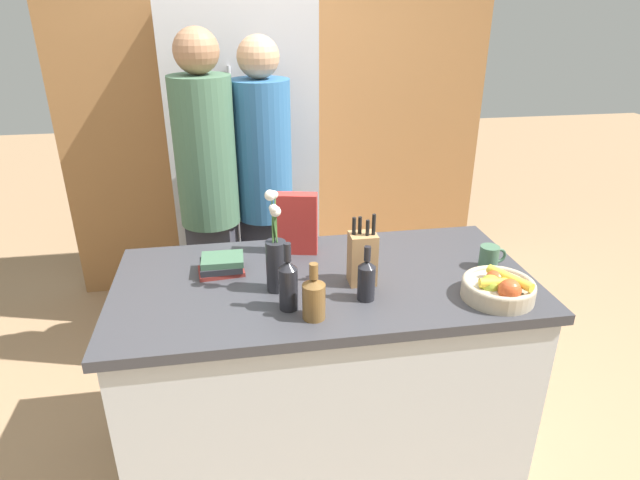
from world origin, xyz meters
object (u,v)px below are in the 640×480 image
at_px(fruit_bowl, 498,287).
at_px(cereal_box, 297,224).
at_px(book_stack, 222,265).
at_px(refrigerator, 245,166).
at_px(coffee_mug, 490,257).
at_px(knife_block, 362,258).
at_px(person_in_blue, 264,187).
at_px(person_at_sink, 209,191).
at_px(bottle_oil, 366,279).
at_px(flower_vase, 276,256).
at_px(bottle_wine, 314,297).
at_px(bottle_vinegar, 288,283).

relative_size(fruit_bowl, cereal_box, 0.99).
bearing_deg(cereal_box, book_stack, -156.74).
distance_m(refrigerator, coffee_mug, 1.71).
bearing_deg(knife_block, refrigerator, 104.66).
xyz_separation_m(coffee_mug, person_in_blue, (-0.85, 0.88, 0.05)).
bearing_deg(fruit_bowl, knife_block, 156.50).
bearing_deg(person_in_blue, person_at_sink, -135.50).
height_order(bottle_oil, person_in_blue, person_in_blue).
xyz_separation_m(refrigerator, flower_vase, (0.06, -1.48, 0.08)).
relative_size(knife_block, bottle_wine, 1.38).
bearing_deg(coffee_mug, person_at_sink, 145.03).
bearing_deg(bottle_wine, person_at_sink, 109.44).
xyz_separation_m(knife_block, bottle_oil, (-0.01, -0.12, -0.02)).
bearing_deg(refrigerator, cereal_box, -81.35).
relative_size(coffee_mug, person_at_sink, 0.06).
relative_size(fruit_bowl, person_in_blue, 0.15).
relative_size(flower_vase, bottle_oil, 1.88).
xyz_separation_m(bottle_oil, bottle_vinegar, (-0.28, -0.02, 0.02)).
distance_m(book_stack, person_at_sink, 0.66).
relative_size(book_stack, person_at_sink, 0.10).
relative_size(bottle_wine, person_in_blue, 0.12).
xyz_separation_m(refrigerator, person_in_blue, (0.08, -0.56, 0.04)).
height_order(fruit_bowl, bottle_vinegar, bottle_vinegar).
xyz_separation_m(bottle_vinegar, person_at_sink, (-0.29, 0.97, 0.03)).
bearing_deg(bottle_oil, person_in_blue, 105.75).
bearing_deg(knife_block, cereal_box, 123.99).
height_order(refrigerator, coffee_mug, refrigerator).
bearing_deg(flower_vase, fruit_bowl, -14.14).
height_order(fruit_bowl, bottle_oil, bottle_oil).
bearing_deg(cereal_box, person_in_blue, 99.24).
height_order(knife_block, bottle_wine, knife_block).
bearing_deg(book_stack, flower_vase, -40.38).
distance_m(coffee_mug, person_at_sink, 1.38).
bearing_deg(coffee_mug, book_stack, 172.89).
bearing_deg(flower_vase, person_at_sink, 107.53).
height_order(coffee_mug, person_at_sink, person_at_sink).
bearing_deg(person_in_blue, cereal_box, -53.75).
xyz_separation_m(coffee_mug, bottle_oil, (-0.55, -0.16, 0.04)).
height_order(book_stack, bottle_wine, bottle_wine).
bearing_deg(refrigerator, person_at_sink, -107.18).
xyz_separation_m(cereal_box, bottle_vinegar, (-0.09, -0.45, -0.03)).
distance_m(refrigerator, flower_vase, 1.48).
distance_m(book_stack, person_in_blue, 0.78).
bearing_deg(bottle_oil, coffee_mug, 16.31).
xyz_separation_m(fruit_bowl, bottle_vinegar, (-0.76, 0.06, 0.05)).
relative_size(fruit_bowl, flower_vase, 0.66).
relative_size(refrigerator, bottle_oil, 9.18).
height_order(refrigerator, flower_vase, refrigerator).
distance_m(flower_vase, bottle_vinegar, 0.15).
distance_m(knife_block, flower_vase, 0.33).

